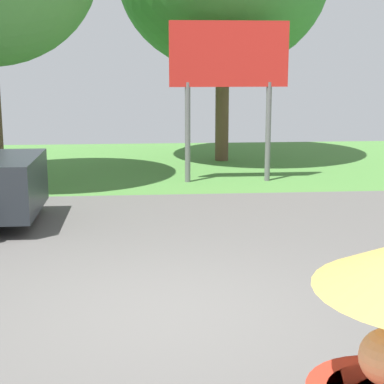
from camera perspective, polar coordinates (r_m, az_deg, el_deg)
ground_plane at (r=9.77m, az=-2.63°, el=-4.28°), size 40.00×22.00×0.20m
roadside_billboard at (r=13.89m, az=3.37°, el=11.37°), size 2.60×0.12×3.50m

